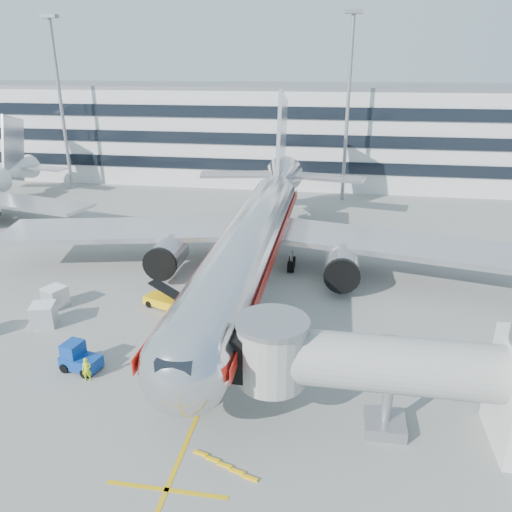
% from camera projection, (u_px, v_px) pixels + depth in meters
% --- Properties ---
extents(ground, '(180.00, 180.00, 0.00)m').
position_uv_depth(ground, '(229.00, 339.00, 36.50)').
color(ground, gray).
rests_on(ground, ground).
extents(lead_in_line, '(0.25, 70.00, 0.01)m').
position_uv_depth(lead_in_line, '(252.00, 284.00, 45.71)').
color(lead_in_line, '#DCA80B').
rests_on(lead_in_line, ground).
extents(stop_bar, '(6.00, 0.25, 0.01)m').
position_uv_depth(stop_bar, '(167.00, 490.00, 23.62)').
color(stop_bar, '#DCA80B').
rests_on(stop_bar, ground).
extents(main_jet, '(50.95, 48.70, 16.06)m').
position_uv_depth(main_jet, '(255.00, 234.00, 45.76)').
color(main_jet, silver).
rests_on(main_jet, ground).
extents(jet_bridge, '(17.80, 4.50, 7.00)m').
position_uv_depth(jet_bridge, '(424.00, 373.00, 25.90)').
color(jet_bridge, silver).
rests_on(jet_bridge, ground).
extents(terminal, '(150.00, 24.25, 15.60)m').
position_uv_depth(terminal, '(299.00, 131.00, 87.02)').
color(terminal, silver).
rests_on(terminal, ground).
extents(light_mast_west, '(2.40, 1.20, 25.45)m').
position_uv_depth(light_mast_west, '(59.00, 92.00, 75.10)').
color(light_mast_west, gray).
rests_on(light_mast_west, ground).
extents(light_mast_centre, '(2.40, 1.20, 25.45)m').
position_uv_depth(light_mast_centre, '(349.00, 95.00, 68.57)').
color(light_mast_centre, gray).
rests_on(light_mast_centre, ground).
extents(belt_loader, '(4.57, 2.92, 2.15)m').
position_uv_depth(belt_loader, '(169.00, 301.00, 40.97)').
color(belt_loader, yellow).
rests_on(belt_loader, ground).
extents(baggage_tug, '(2.78, 2.07, 1.90)m').
position_uv_depth(baggage_tug, '(79.00, 358.00, 32.69)').
color(baggage_tug, navy).
rests_on(baggage_tug, ground).
extents(cargo_container_right, '(2.09, 2.09, 1.71)m').
position_uv_depth(cargo_container_right, '(55.00, 297.00, 41.20)').
color(cargo_container_right, silver).
rests_on(cargo_container_right, ground).
extents(cargo_container_front, '(2.13, 2.13, 1.81)m').
position_uv_depth(cargo_container_front, '(44.00, 315.00, 38.12)').
color(cargo_container_front, silver).
rests_on(cargo_container_front, ground).
extents(ramp_worker, '(0.67, 0.53, 1.61)m').
position_uv_depth(ramp_worker, '(87.00, 370.00, 31.51)').
color(ramp_worker, '#B8E518').
rests_on(ramp_worker, ground).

